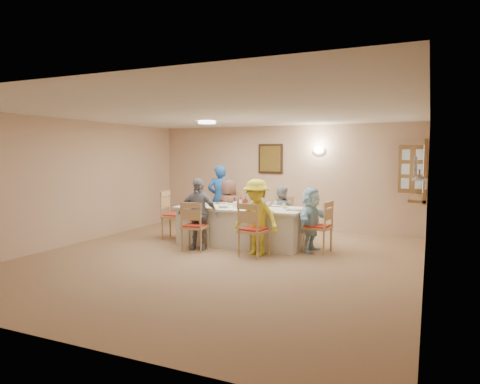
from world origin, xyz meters
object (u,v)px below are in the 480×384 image
at_px(diner_front_right, 256,217).
at_px(caregiver, 220,199).
at_px(serving_hatch, 426,171).
at_px(dining_table, 241,226).
at_px(chair_back_left, 231,213).
at_px(diner_back_left, 229,208).
at_px(diner_front_left, 198,214).
at_px(chair_front_right, 254,229).
at_px(condiment_ketchup, 241,202).
at_px(chair_left_end, 175,215).
at_px(diner_right_end, 311,219).
at_px(chair_front_left, 195,226).
at_px(chair_back_right, 282,218).
at_px(desk_fan, 418,170).
at_px(chair_right_end, 318,226).

relative_size(diner_front_right, caregiver, 0.88).
bearing_deg(serving_hatch, dining_table, -161.60).
xyz_separation_m(chair_back_left, diner_back_left, (0.00, -0.12, 0.13)).
bearing_deg(dining_table, diner_front_left, -131.42).
bearing_deg(diner_front_right, diner_front_left, -170.22).
height_order(chair_front_right, diner_front_left, diner_front_left).
bearing_deg(serving_hatch, condiment_ketchup, -162.36).
xyz_separation_m(chair_left_end, condiment_ketchup, (1.52, 0.04, 0.35)).
distance_m(chair_front_right, diner_right_end, 1.15).
relative_size(dining_table, chair_back_left, 2.56).
height_order(chair_front_left, diner_right_end, diner_right_end).
height_order(chair_left_end, diner_front_left, diner_front_left).
bearing_deg(dining_table, diner_front_right, -48.58).
relative_size(chair_back_right, diner_front_left, 0.68).
distance_m(diner_front_right, condiment_ketchup, 0.97).
bearing_deg(caregiver, desk_fan, 138.31).
bearing_deg(diner_right_end, serving_hatch, -49.68).
relative_size(serving_hatch, condiment_ketchup, 7.22).
bearing_deg(dining_table, chair_front_left, -126.87).
bearing_deg(diner_front_left, diner_back_left, 82.02).
relative_size(diner_front_right, diner_right_end, 1.14).
bearing_deg(diner_back_left, condiment_ketchup, 138.25).
bearing_deg(chair_left_end, diner_back_left, -63.87).
bearing_deg(caregiver, diner_back_left, 110.07).
height_order(desk_fan, diner_front_right, desk_fan).
bearing_deg(chair_right_end, diner_front_left, -64.60).
height_order(diner_front_left, condiment_ketchup, diner_front_left).
distance_m(chair_left_end, condiment_ketchup, 1.56).
distance_m(chair_front_left, chair_front_right, 1.20).
bearing_deg(diner_right_end, chair_back_left, 78.64).
relative_size(caregiver, condiment_ketchup, 7.50).
relative_size(chair_back_right, condiment_ketchup, 4.44).
distance_m(chair_back_left, diner_front_right, 1.91).
height_order(chair_back_right, chair_front_right, chair_front_right).
distance_m(chair_back_left, condiment_ketchup, 1.02).
bearing_deg(serving_hatch, diner_back_left, -173.77).
height_order(chair_back_left, condiment_ketchup, chair_back_left).
distance_m(caregiver, condiment_ketchup, 1.51).
bearing_deg(diner_front_left, chair_front_left, -97.98).
bearing_deg(chair_front_left, condiment_ketchup, -133.25).
height_order(chair_back_right, chair_front_left, chair_front_left).
xyz_separation_m(chair_front_right, chair_right_end, (0.95, 0.80, -0.00)).
bearing_deg(diner_front_right, desk_fan, 19.28).
distance_m(serving_hatch, chair_back_left, 4.07).
bearing_deg(chair_front_left, diner_right_end, -167.41).
bearing_deg(condiment_ketchup, chair_front_right, -53.19).
xyz_separation_m(diner_right_end, caregiver, (-2.47, 1.15, 0.18)).
distance_m(chair_front_right, diner_front_left, 1.22).
bearing_deg(diner_back_left, chair_left_end, 42.09).
bearing_deg(desk_fan, chair_right_end, 171.85).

